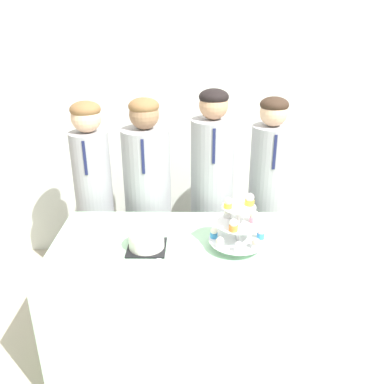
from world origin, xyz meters
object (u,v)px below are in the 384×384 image
(student_2, at_px, (212,204))
(round_cake, at_px, (146,239))
(cupcake_stand, at_px, (238,226))
(student_1, at_px, (149,208))
(cake_knife, at_px, (144,266))
(student_3, at_px, (266,206))
(student_0, at_px, (95,206))

(student_2, bearing_deg, round_cake, -118.69)
(cupcake_stand, relative_size, student_1, 0.21)
(cake_knife, distance_m, student_2, 0.92)
(student_2, relative_size, student_3, 1.03)
(round_cake, xyz_separation_m, student_3, (0.74, 0.67, -0.13))
(cupcake_stand, bearing_deg, round_cake, -178.65)
(round_cake, relative_size, student_0, 0.14)
(cake_knife, distance_m, student_0, 0.95)
(student_0, bearing_deg, cake_knife, -62.73)
(cake_knife, xyz_separation_m, cupcake_stand, (0.47, 0.18, 0.13))
(round_cake, distance_m, cake_knife, 0.18)
(student_1, bearing_deg, cupcake_stand, -50.60)
(cake_knife, xyz_separation_m, student_2, (0.36, 0.84, -0.06))
(round_cake, bearing_deg, cake_knife, -88.97)
(cupcake_stand, distance_m, student_1, 0.88)
(student_0, distance_m, student_1, 0.36)
(student_2, bearing_deg, student_0, -180.00)
(student_0, height_order, student_1, student_1)
(student_0, relative_size, student_1, 0.99)
(student_2, bearing_deg, student_1, 180.00)
(cupcake_stand, distance_m, student_2, 0.69)
(student_0, bearing_deg, student_2, 0.00)
(student_2, distance_m, student_3, 0.37)
(student_0, xyz_separation_m, student_1, (0.36, 0.00, -0.02))
(cupcake_stand, height_order, student_3, student_3)
(cupcake_stand, relative_size, student_3, 0.21)
(round_cake, distance_m, student_3, 1.00)
(round_cake, xyz_separation_m, cake_knife, (0.00, -0.17, -0.06))
(student_1, distance_m, student_2, 0.43)
(cupcake_stand, height_order, student_1, student_1)
(student_0, height_order, student_2, student_2)
(student_1, height_order, student_3, student_3)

